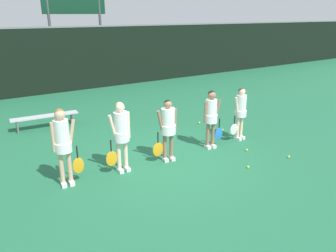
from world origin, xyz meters
name	(u,v)px	position (x,y,z in m)	size (l,w,h in m)	color
ground_plane	(170,158)	(0.00, 0.00, 0.00)	(140.00, 140.00, 0.00)	#216642
fence_windscreen	(63,60)	(0.00, 9.47, 1.59)	(60.00, 0.08, 3.15)	black
scoreboard	(74,6)	(1.32, 11.07, 4.07)	(3.32, 0.15, 5.30)	#515156
bench_courtside	(45,117)	(-2.19, 4.38, 0.39)	(2.20, 0.51, 0.44)	#B2B2B7
player_0	(63,141)	(-2.75, 0.07, 1.08)	(0.64, 0.37, 1.81)	tan
player_1	(121,131)	(-1.39, 0.01, 1.05)	(0.67, 0.39, 1.77)	beige
player_2	(168,125)	(-0.10, -0.07, 0.98)	(0.69, 0.40, 1.66)	#8C664C
player_3	(211,114)	(1.42, 0.00, 1.01)	(0.63, 0.36, 1.70)	#8C664C
player_4	(241,110)	(2.59, 0.02, 0.95)	(0.65, 0.36, 1.63)	beige
tennis_ball_0	(199,123)	(2.49, 1.87, 0.04)	(0.07, 0.07, 0.07)	#CCE033
tennis_ball_1	(247,150)	(2.11, -0.79, 0.03)	(0.07, 0.07, 0.07)	#CCE033
tennis_ball_2	(248,167)	(1.34, -1.59, 0.03)	(0.07, 0.07, 0.07)	#CCE033
tennis_ball_3	(223,130)	(2.69, 0.86, 0.03)	(0.07, 0.07, 0.07)	#CCE033
tennis_ball_4	(289,157)	(2.74, -1.74, 0.03)	(0.07, 0.07, 0.07)	#CCE033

